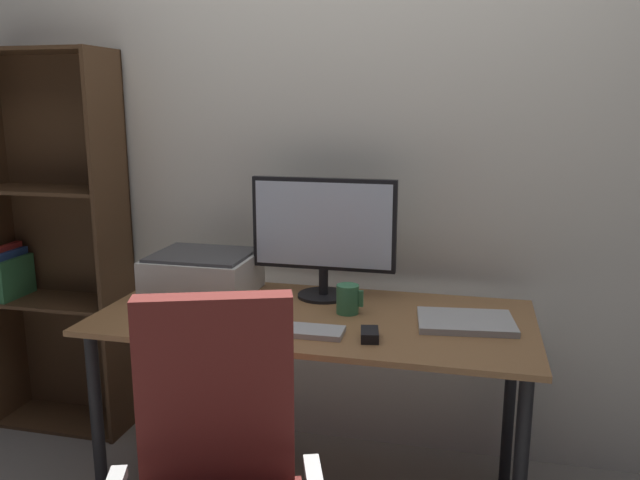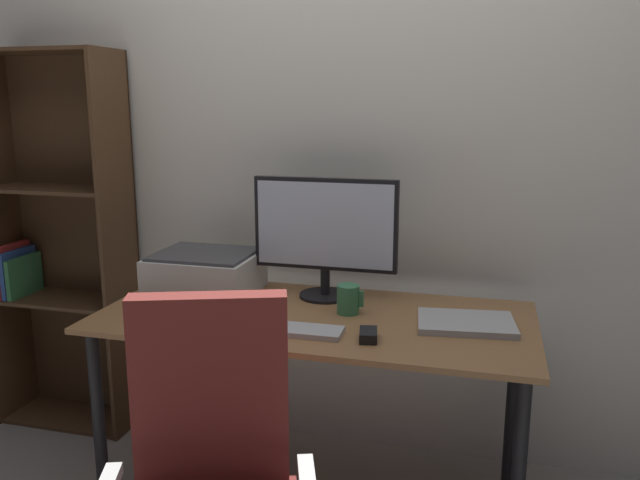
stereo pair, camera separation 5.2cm
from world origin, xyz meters
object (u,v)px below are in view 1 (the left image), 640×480
mouse (370,335)px  printer (203,273)px  keyboard (299,330)px  monitor (323,230)px  desk (314,337)px  laptop (466,322)px  coffee_mug (348,299)px  bookshelf (55,247)px

mouse → printer: size_ratio=0.24×
keyboard → monitor: bearing=90.6°
desk → laptop: laptop is taller
desk → keyboard: 0.21m
desk → monitor: size_ratio=2.76×
desk → laptop: (0.53, 0.02, 0.10)m
keyboard → mouse: size_ratio=3.02×
monitor → laptop: 0.63m
monitor → printer: monitor is taller
monitor → coffee_mug: monitor is taller
printer → laptop: bearing=-7.6°
monitor → laptop: monitor is taller
monitor → bookshelf: bearing=173.7°
desk → mouse: (0.23, -0.19, 0.10)m
laptop → printer: (-1.02, 0.14, 0.07)m
keyboard → laptop: (0.53, 0.21, 0.00)m
keyboard → laptop: size_ratio=0.91×
bookshelf → monitor: bearing=-6.3°
keyboard → laptop: bearing=20.3°
desk → keyboard: keyboard is taller
monitor → mouse: monitor is taller
coffee_mug → bookshelf: size_ratio=0.06×
mouse → printer: (-0.72, 0.35, 0.06)m
desk → printer: (-0.49, 0.16, 0.17)m
keyboard → laptop: 0.57m
printer → bookshelf: bookshelf is taller
monitor → mouse: (0.25, -0.40, -0.25)m
monitor → laptop: bearing=-19.6°
desk → monitor: 0.41m
desk → coffee_mug: 0.18m
laptop → coffee_mug: bearing=169.5°
monitor → printer: 0.51m
desk → coffee_mug: bearing=22.1°
coffee_mug → bookshelf: 1.45m
mouse → laptop: (0.30, 0.21, -0.01)m
desk → keyboard: (-0.00, -0.19, 0.09)m
keyboard → coffee_mug: coffee_mug is taller
laptop → bookshelf: bookshelf is taller
monitor → desk: bearing=-85.8°
monitor → bookshelf: (-1.28, 0.14, -0.17)m
laptop → desk: bearing=175.3°
coffee_mug → monitor: bearing=127.9°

